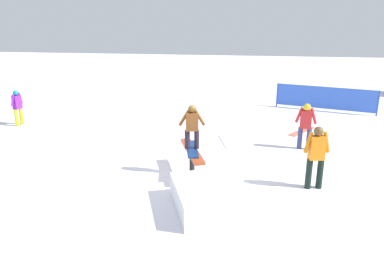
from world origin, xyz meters
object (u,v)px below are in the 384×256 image
(bystander_red, at_px, (306,124))
(loose_snowboard_white, at_px, (226,142))
(loose_snowboard_coral, at_px, (302,131))
(rail_feature, at_px, (192,154))
(bystander_purple, at_px, (17,106))
(bystander_orange, at_px, (316,154))
(main_rider_on_rail, at_px, (192,128))

(bystander_red, distance_m, loose_snowboard_white, 2.68)
(bystander_red, relative_size, loose_snowboard_coral, 0.99)
(rail_feature, relative_size, loose_snowboard_white, 1.30)
(loose_snowboard_coral, bearing_deg, bystander_purple, -49.49)
(bystander_red, xyz_separation_m, bystander_orange, (-2.90, 0.16, 0.07))
(bystander_orange, bearing_deg, bystander_purple, -31.98)
(loose_snowboard_white, bearing_deg, loose_snowboard_coral, -75.66)
(rail_feature, xyz_separation_m, bystander_orange, (-0.36, -3.14, 0.30))
(loose_snowboard_white, bearing_deg, bystander_red, -112.56)
(rail_feature, relative_size, bystander_orange, 1.15)
(rail_feature, relative_size, loose_snowboard_coral, 1.22)
(bystander_purple, bearing_deg, loose_snowboard_coral, -74.00)
(main_rider_on_rail, xyz_separation_m, bystander_orange, (-0.36, -3.14, -0.42))
(bystander_red, distance_m, bystander_orange, 2.91)
(main_rider_on_rail, distance_m, bystander_purple, 8.28)
(main_rider_on_rail, distance_m, loose_snowboard_white, 3.23)
(main_rider_on_rail, xyz_separation_m, bystander_purple, (3.72, 7.38, -0.55))
(bystander_orange, height_order, loose_snowboard_coral, bystander_orange)
(bystander_purple, xyz_separation_m, loose_snowboard_coral, (0.71, -10.89, -0.77))
(rail_feature, xyz_separation_m, main_rider_on_rail, (0.00, 0.00, 0.72))
(rail_feature, height_order, loose_snowboard_coral, rail_feature)
(rail_feature, bearing_deg, loose_snowboard_coral, -58.60)
(bystander_red, relative_size, loose_snowboard_white, 1.05)
(bystander_orange, distance_m, loose_snowboard_coral, 4.89)
(loose_snowboard_coral, bearing_deg, loose_snowboard_white, -23.12)
(loose_snowboard_white, bearing_deg, bystander_purple, 68.14)
(rail_feature, bearing_deg, loose_snowboard_white, -35.54)
(bystander_red, xyz_separation_m, loose_snowboard_white, (0.30, 2.52, -0.83))
(bystander_red, bearing_deg, bystander_orange, 97.24)
(bystander_red, height_order, bystander_purple, bystander_red)
(main_rider_on_rail, xyz_separation_m, loose_snowboard_white, (2.85, -0.78, -1.32))
(bystander_orange, relative_size, loose_snowboard_coral, 1.06)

